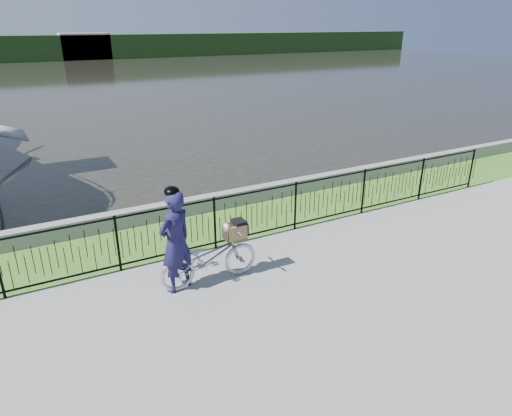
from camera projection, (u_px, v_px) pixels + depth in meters
ground at (296, 269)px, 8.85m from camera, size 120.00×120.00×0.00m
grass_strip at (237, 222)px, 10.96m from camera, size 60.00×2.00×0.01m
water at (64, 84)px, 35.67m from camera, size 120.00×120.00×0.00m
quay_wall at (220, 201)px, 11.70m from camera, size 60.00×0.30×0.40m
fence at (257, 214)px, 9.93m from camera, size 14.00×0.06×1.15m
far_treeline at (33, 48)px, 57.06m from camera, size 120.00×6.00×3.00m
far_building_right at (85, 46)px, 58.46m from camera, size 6.00×3.00×3.20m
bicycle_rig at (210, 257)px, 8.26m from camera, size 1.87×0.65×1.13m
cyclist at (175, 241)px, 7.87m from camera, size 0.80×0.68×1.93m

